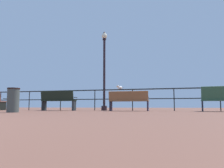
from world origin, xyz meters
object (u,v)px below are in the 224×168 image
(bench_near_right, at_px, (129,100))
(bench_far_right, at_px, (223,98))
(bench_near_left, at_px, (58,99))
(lamppost_center, at_px, (104,68))
(seagull_on_rail, at_px, (120,87))
(trash_bin, at_px, (13,100))

(bench_near_right, xyz_separation_m, bench_far_right, (3.68, -0.01, 0.04))
(bench_near_right, bearing_deg, bench_near_left, -179.92)
(lamppost_center, bearing_deg, bench_near_right, -36.67)
(bench_far_right, xyz_separation_m, lamppost_center, (-5.13, 1.09, 1.57))
(bench_near_left, relative_size, seagull_on_rail, 5.00)
(bench_near_right, distance_m, trash_bin, 4.51)
(bench_near_right, bearing_deg, trash_bin, -135.43)
(lamppost_center, xyz_separation_m, trash_bin, (-1.77, -4.25, -1.68))
(bench_near_left, height_order, bench_far_right, bench_far_right)
(bench_near_left, bearing_deg, lamppost_center, 29.47)
(lamppost_center, relative_size, seagull_on_rail, 12.11)
(lamppost_center, height_order, seagull_on_rail, lamppost_center)
(bench_near_left, xyz_separation_m, lamppost_center, (1.91, 1.08, 1.57))
(seagull_on_rail, height_order, trash_bin, seagull_on_rail)
(seagull_on_rail, relative_size, trash_bin, 0.41)
(bench_near_right, bearing_deg, seagull_on_rail, 125.60)
(trash_bin, bearing_deg, bench_near_right, 44.57)
(bench_far_right, height_order, trash_bin, bench_far_right)
(lamppost_center, distance_m, trash_bin, 4.90)
(bench_near_left, xyz_separation_m, bench_near_right, (3.36, 0.00, -0.04))
(bench_near_left, bearing_deg, bench_near_right, 0.08)
(bench_far_right, bearing_deg, trash_bin, -155.42)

